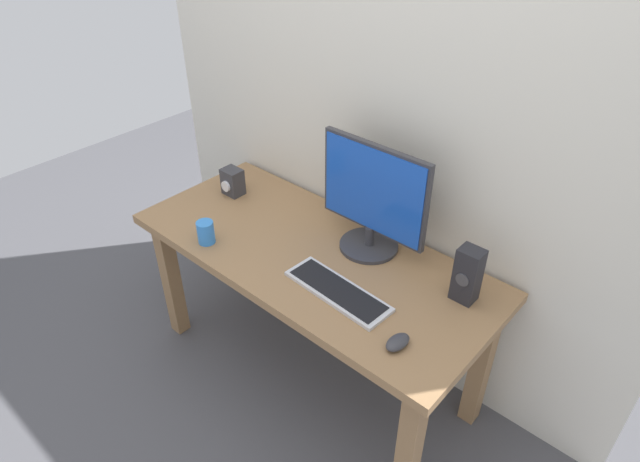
{
  "coord_description": "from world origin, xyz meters",
  "views": [
    {
      "loc": [
        1.2,
        -1.29,
        2.04
      ],
      "look_at": [
        0.05,
        0.0,
        0.83
      ],
      "focal_mm": 30.64,
      "sensor_mm": 36.0,
      "label": 1
    }
  ],
  "objects": [
    {
      "name": "ground_plane",
      "position": [
        0.0,
        0.0,
        0.0
      ],
      "size": [
        6.0,
        6.0,
        0.0
      ],
      "primitive_type": "plane",
      "color": "#4C4C51"
    },
    {
      "name": "wall_back",
      "position": [
        0.0,
        0.38,
        1.5
      ],
      "size": [
        2.43,
        0.04,
        3.0
      ],
      "primitive_type": "cube",
      "color": "silver",
      "rests_on": "ground_plane"
    },
    {
      "name": "desk",
      "position": [
        0.0,
        0.0,
        0.6
      ],
      "size": [
        1.54,
        0.67,
        0.71
      ],
      "color": "#936D47",
      "rests_on": "ground_plane"
    },
    {
      "name": "monitor",
      "position": [
        0.16,
        0.18,
        0.93
      ],
      "size": [
        0.48,
        0.24,
        0.46
      ],
      "color": "#333338",
      "rests_on": "desk"
    },
    {
      "name": "keyboard_primary",
      "position": [
        0.24,
        -0.12,
        0.71
      ],
      "size": [
        0.43,
        0.16,
        0.02
      ],
      "color": "silver",
      "rests_on": "desk"
    },
    {
      "name": "mouse",
      "position": [
        0.56,
        -0.19,
        0.72
      ],
      "size": [
        0.07,
        0.1,
        0.03
      ],
      "primitive_type": "ellipsoid",
      "rotation": [
        0.0,
        0.0,
        -0.08
      ],
      "color": "#333338",
      "rests_on": "desk"
    },
    {
      "name": "speaker_right",
      "position": [
        0.6,
        0.16,
        0.81
      ],
      "size": [
        0.09,
        0.08,
        0.22
      ],
      "color": "#232328",
      "rests_on": "desk"
    },
    {
      "name": "audio_controller",
      "position": [
        -0.58,
        0.09,
        0.77
      ],
      "size": [
        0.09,
        0.09,
        0.13
      ],
      "color": "#333338",
      "rests_on": "desk"
    },
    {
      "name": "coffee_mug",
      "position": [
        -0.36,
        -0.24,
        0.76
      ],
      "size": [
        0.07,
        0.07,
        0.1
      ],
      "primitive_type": "cylinder",
      "color": "#337FD8",
      "rests_on": "desk"
    }
  ]
}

